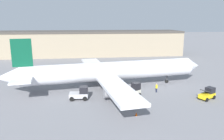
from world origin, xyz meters
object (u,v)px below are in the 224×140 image
ground_crew_worker (157,88)px  pushback_tug (134,91)px  airplane (108,72)px  belt_loader_truck (208,94)px  baggage_tug (80,93)px  safety_cone_near (136,114)px

ground_crew_worker → pushback_tug: 5.19m
airplane → ground_crew_worker: (9.09, -3.89, -2.52)m
ground_crew_worker → belt_loader_truck: 9.10m
belt_loader_truck → baggage_tug: bearing=145.7°
ground_crew_worker → safety_cone_near: 11.82m
airplane → safety_cone_near: airplane is taller
ground_crew_worker → baggage_tug: 14.68m
airplane → safety_cone_near: size_ratio=76.80×
pushback_tug → baggage_tug: bearing=149.2°
safety_cone_near → ground_crew_worker: bearing=57.7°
ground_crew_worker → baggage_tug: bearing=135.5°
baggage_tug → pushback_tug: (9.66, 0.29, 0.03)m
baggage_tug → belt_loader_truck: (22.37, -2.60, -0.10)m
baggage_tug → belt_loader_truck: 22.52m
pushback_tug → safety_cone_near: bearing=-132.3°
ground_crew_worker → pushback_tug: (-4.88, -1.75, 0.16)m
airplane → pushback_tug: size_ratio=12.92×
ground_crew_worker → safety_cone_near: (-6.30, -9.98, -0.66)m
belt_loader_truck → ground_crew_worker: bearing=121.7°
safety_cone_near → airplane: bearing=101.4°
airplane → pushback_tug: 7.42m
belt_loader_truck → pushback_tug: size_ratio=1.05×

